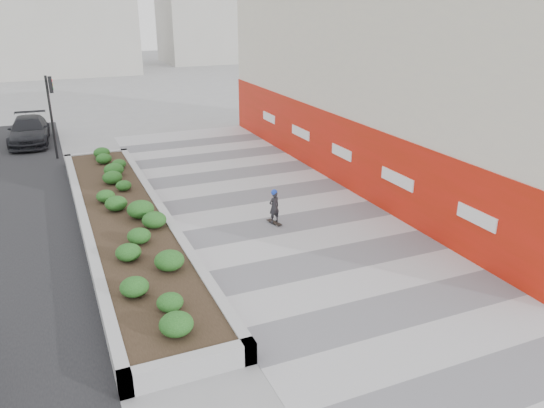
{
  "coord_description": "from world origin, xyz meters",
  "views": [
    {
      "loc": [
        -7.57,
        -11.11,
        7.58
      ],
      "look_at": [
        -0.87,
        4.42,
        1.1
      ],
      "focal_mm": 35.0,
      "sensor_mm": 36.0,
      "label": 1
    }
  ],
  "objects_px": {
    "planter": "(124,216)",
    "traffic_signal_near": "(51,105)",
    "skateboarder": "(274,206)",
    "car_dark": "(29,131)"
  },
  "relations": [
    {
      "from": "traffic_signal_near",
      "to": "skateboarder",
      "type": "bearing_deg",
      "value": -61.26
    },
    {
      "from": "planter",
      "to": "car_dark",
      "type": "bearing_deg",
      "value": 101.9
    },
    {
      "from": "traffic_signal_near",
      "to": "car_dark",
      "type": "xyz_separation_m",
      "value": [
        -1.32,
        3.95,
        -2.03
      ]
    },
    {
      "from": "skateboarder",
      "to": "planter",
      "type": "bearing_deg",
      "value": 145.74
    },
    {
      "from": "planter",
      "to": "skateboarder",
      "type": "distance_m",
      "value": 5.36
    },
    {
      "from": "traffic_signal_near",
      "to": "skateboarder",
      "type": "xyz_separation_m",
      "value": [
        6.76,
        -12.33,
        -2.08
      ]
    },
    {
      "from": "traffic_signal_near",
      "to": "skateboarder",
      "type": "distance_m",
      "value": 14.22
    },
    {
      "from": "car_dark",
      "to": "skateboarder",
      "type": "bearing_deg",
      "value": -60.08
    },
    {
      "from": "traffic_signal_near",
      "to": "car_dark",
      "type": "height_order",
      "value": "traffic_signal_near"
    },
    {
      "from": "planter",
      "to": "traffic_signal_near",
      "type": "xyz_separation_m",
      "value": [
        -1.73,
        10.5,
        2.34
      ]
    }
  ]
}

